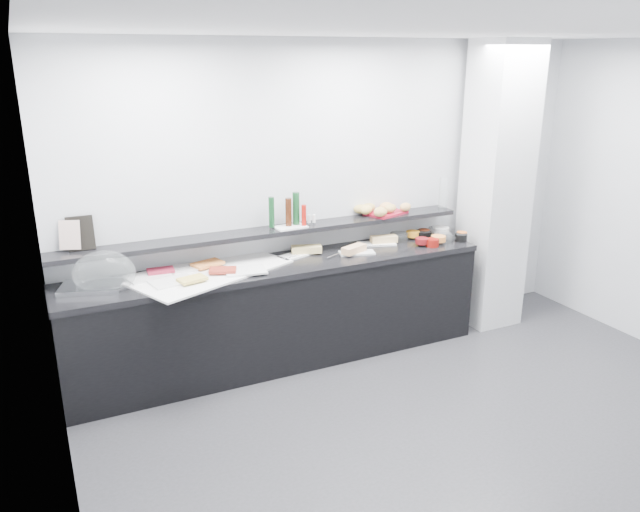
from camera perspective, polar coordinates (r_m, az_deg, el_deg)
name	(u,v)px	position (r m, az deg, el deg)	size (l,w,h in m)	color
ground	(469,443)	(4.62, 13.44, -16.29)	(5.00, 5.00, 0.00)	#2D2D30
back_wall	(339,195)	(5.64, 1.73, 5.56)	(5.00, 0.02, 2.70)	#B9BDC1
ceiling	(504,28)	(3.84, 16.52, 19.32)	(5.00, 5.00, 0.00)	white
column	(496,188)	(6.19, 15.77, 6.02)	(0.50, 0.50, 2.70)	silver
buffet_cabinet	(281,315)	(5.39, -3.56, -5.44)	(3.60, 0.60, 0.85)	black
counter_top	(280,266)	(5.22, -3.66, -0.90)	(3.62, 0.62, 0.05)	black
wall_shelf	(272,231)	(5.30, -4.42, 2.26)	(3.60, 0.25, 0.04)	black
cloche_base	(92,287)	(4.92, -20.16, -2.68)	(0.44, 0.29, 0.04)	#B1B4B8
cloche_dome	(104,273)	(4.86, -19.12, -1.50)	(0.46, 0.30, 0.34)	white
linen_runner	(212,272)	(5.04, -9.87, -1.46)	(1.26, 0.59, 0.01)	white
platter_meat_a	(148,276)	(5.01, -15.46, -1.80)	(0.32, 0.21, 0.01)	silver
food_meat_a	(161,271)	(5.06, -14.37, -1.30)	(0.21, 0.13, 0.02)	maroon
platter_salmon	(178,269)	(5.13, -12.86, -1.15)	(0.29, 0.19, 0.01)	silver
food_salmon	(208,264)	(5.14, -10.24, -0.70)	(0.24, 0.15, 0.02)	orange
platter_cheese	(172,281)	(4.86, -13.35, -2.27)	(0.32, 0.21, 0.01)	white
food_cheese	(192,279)	(4.82, -11.60, -2.08)	(0.21, 0.13, 0.02)	gold
platter_meat_b	(246,271)	(4.99, -6.82, -1.35)	(0.32, 0.21, 0.01)	white
food_meat_b	(223,270)	(4.97, -8.89, -1.28)	(0.21, 0.13, 0.02)	maroon
sandwich_plate_left	(297,255)	(5.39, -2.15, 0.10)	(0.34, 0.15, 0.01)	white
sandwich_food_left	(306,249)	(5.42, -1.25, 0.63)	(0.26, 0.10, 0.06)	#D6BB70
tongs_left	(290,257)	(5.30, -2.73, -0.10)	(0.01, 0.01, 0.16)	#AFB2B6
sandwich_plate_mid	(357,253)	(5.46, 3.39, 0.30)	(0.31, 0.13, 0.01)	silver
sandwich_food_mid	(354,249)	(5.43, 3.13, 0.63)	(0.24, 0.09, 0.06)	tan
tongs_mid	(333,256)	(5.34, 1.17, 0.04)	(0.01, 0.01, 0.16)	#B0B3B7
sandwich_plate_right	(377,244)	(5.73, 5.20, 1.13)	(0.34, 0.15, 0.01)	white
sandwich_food_right	(384,239)	(5.75, 5.86, 1.55)	(0.24, 0.09, 0.06)	tan
tongs_right	(374,246)	(5.63, 5.00, 0.94)	(0.01, 0.01, 0.16)	#B6B9BD
bowl_glass_fruit	(399,237)	(5.87, 7.22, 1.76)	(0.17, 0.17, 0.07)	white
fill_glass_fruit	(413,234)	(5.95, 8.49, 2.02)	(0.13, 0.13, 0.05)	orange
bowl_black_jam	(423,235)	(5.98, 9.40, 1.93)	(0.15, 0.15, 0.07)	black
fill_black_jam	(424,232)	(6.02, 9.48, 2.18)	(0.11, 0.11, 0.05)	#591F0C
bowl_glass_cream	(438,232)	(6.10, 10.78, 2.20)	(0.20, 0.20, 0.07)	white
fill_glass_cream	(441,230)	(6.13, 11.01, 2.38)	(0.15, 0.15, 0.05)	white
bowl_red_jam	(432,243)	(5.74, 10.24, 1.21)	(0.12, 0.12, 0.07)	maroon
fill_red_jam	(422,241)	(5.73, 9.30, 1.38)	(0.12, 0.12, 0.05)	#610D10
bowl_glass_salmon	(444,238)	(5.91, 11.28, 1.64)	(0.16, 0.16, 0.07)	white
fill_glass_salmon	(438,238)	(5.83, 10.77, 1.58)	(0.14, 0.14, 0.05)	orange
bowl_black_fruit	(461,238)	(5.95, 12.77, 1.66)	(0.11, 0.11, 0.07)	black
fill_black_fruit	(462,235)	(6.01, 12.84, 1.93)	(0.10, 0.10, 0.05)	orange
framed_print	(81,233)	(5.02, -21.05, 1.96)	(0.20, 0.02, 0.26)	black
print_art	(70,235)	(5.00, -21.92, 1.80)	(0.15, 0.00, 0.22)	#D3A498
condiment_tray	(290,227)	(5.33, -2.71, 2.67)	(0.27, 0.16, 0.01)	white
bottle_green_a	(272,212)	(5.28, -4.45, 4.01)	(0.05, 0.05, 0.26)	#0F391A
bottle_brown	(289,212)	(5.32, -2.90, 4.03)	(0.05, 0.05, 0.24)	#37180A
bottle_green_b	(296,208)	(5.36, -2.20, 4.37)	(0.06, 0.06, 0.28)	#113E1C
bottle_hot	(304,215)	(5.33, -1.49, 3.75)	(0.04, 0.04, 0.18)	#9E110B
shaker_salt	(314,219)	(5.44, -0.55, 3.44)	(0.03, 0.03, 0.07)	white
shaker_pepper	(309,219)	(5.43, -1.02, 3.42)	(0.03, 0.03, 0.07)	silver
bread_tray	(386,213)	(5.82, 6.03, 3.94)	(0.36, 0.25, 0.02)	maroon
bread_roll_nw	(361,209)	(5.73, 3.77, 4.31)	(0.14, 0.09, 0.08)	#B59445
bread_roll_n	(368,208)	(5.79, 4.42, 4.43)	(0.16, 0.10, 0.08)	#B09143
bread_roll_ne	(386,207)	(5.85, 6.05, 4.52)	(0.14, 0.09, 0.08)	tan
bread_roll_sw	(380,211)	(5.66, 5.48, 4.09)	(0.13, 0.08, 0.08)	#B59745
bread_roll_s	(381,212)	(5.62, 5.56, 3.99)	(0.13, 0.08, 0.08)	#B48844
bread_roll_se	(405,207)	(5.85, 7.81, 4.46)	(0.12, 0.08, 0.08)	tan
bread_roll_midw	(366,210)	(5.70, 4.26, 4.22)	(0.13, 0.09, 0.08)	gold
bread_roll_mide	(390,208)	(5.78, 6.43, 4.35)	(0.14, 0.09, 0.08)	#B58C45
carafe	(443,193)	(6.08, 11.20, 5.67)	(0.09, 0.09, 0.30)	white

